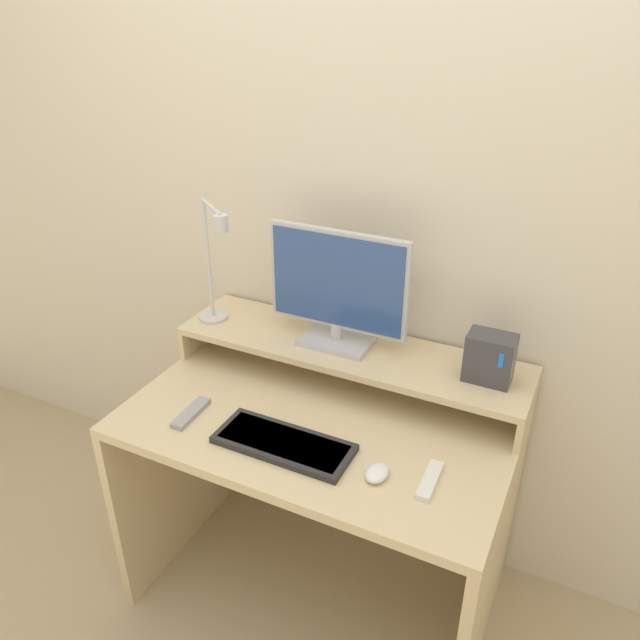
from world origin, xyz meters
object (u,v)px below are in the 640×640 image
Objects in this scene: router_dock at (490,358)px; remote_control at (191,413)px; mouse at (377,473)px; desk_lamp at (214,270)px; remote_secondary at (430,480)px; keyboard at (284,443)px; monitor at (337,289)px.

router_dock is 0.93× the size of remote_control.
router_dock reaches higher than mouse.
remote_control is at bearing -71.21° from desk_lamp.
desk_lamp reaches higher than router_dock.
remote_secondary is (-0.05, -0.35, -0.18)m from router_dock.
desk_lamp is at bearing 142.59° from keyboard.
desk_lamp reaches higher than keyboard.
monitor reaches higher than remote_control.
router_dock is 0.39m from remote_secondary.
keyboard reaches higher than remote_secondary.
router_dock is at bearing 65.47° from mouse.
monitor is at bearing 93.09° from keyboard.
remote_control is at bearing -153.22° from router_dock.
mouse reaches higher than remote_control.
router_dock is at bearing 0.04° from monitor.
router_dock is at bearing 40.72° from keyboard.
desk_lamp is (-0.39, -0.07, 0.01)m from monitor.
router_dock is 0.61m from keyboard.
mouse is (0.68, -0.32, -0.30)m from desk_lamp.
remote_control is 1.05× the size of remote_secondary.
monitor reaches higher than keyboard.
mouse is at bearing -163.18° from remote_secondary.
router_dock is 0.38× the size of keyboard.
keyboard reaches higher than remote_control.
mouse is (0.27, -0.00, 0.00)m from keyboard.
remote_secondary is (0.81, -0.28, -0.30)m from desk_lamp.
monitor is 2.90× the size of remote_control.
remote_secondary is (0.70, 0.03, 0.00)m from remote_control.
router_dock is (0.46, 0.00, -0.11)m from monitor.
keyboard is at bearing -37.41° from desk_lamp.
keyboard is (0.02, -0.38, -0.29)m from monitor.
desk_lamp is 0.87m from router_dock.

